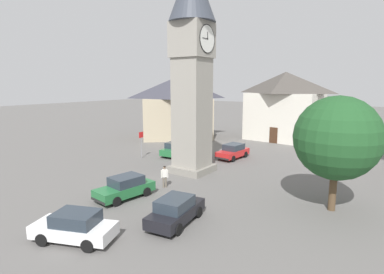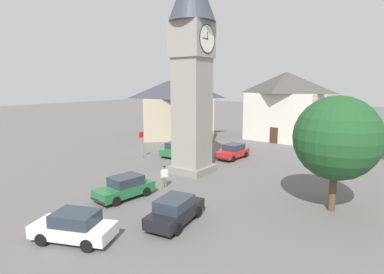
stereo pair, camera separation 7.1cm
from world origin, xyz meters
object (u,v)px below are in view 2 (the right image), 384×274
object	(u,v)px
car_black_far	(74,226)
clock_tower	(192,50)
building_terrace_right	(177,107)
car_red_corner	(177,149)
tree	(337,138)
road_sign	(141,140)
pedestrian	(164,175)
car_silver_kerb	(125,187)
car_blue_kerb	(233,151)
building_corner_back	(285,106)
car_white_side	(175,210)

from	to	relation	value
car_black_far	clock_tower	bearing A→B (deg)	-170.66
building_terrace_right	clock_tower	bearing A→B (deg)	41.69
car_red_corner	tree	size ratio (longest dim) A/B	0.60
clock_tower	road_sign	size ratio (longest dim) A/B	6.47
pedestrian	building_terrace_right	size ratio (longest dim) A/B	0.14
car_silver_kerb	pedestrian	bearing A→B (deg)	165.45
car_silver_kerb	pedestrian	distance (m)	3.34
car_blue_kerb	car_silver_kerb	distance (m)	14.46
road_sign	car_silver_kerb	bearing A→B (deg)	38.32
tree	clock_tower	bearing A→B (deg)	-99.64
pedestrian	building_corner_back	size ratio (longest dim) A/B	0.16
clock_tower	car_silver_kerb	bearing A→B (deg)	-0.80
clock_tower	car_white_side	world-z (taller)	clock_tower
pedestrian	car_blue_kerb	bearing A→B (deg)	-179.91
car_black_far	building_terrace_right	xyz separation A→B (m)	(-26.72, -14.02, 3.68)
tree	building_terrace_right	bearing A→B (deg)	-122.72
car_blue_kerb	building_corner_back	xyz separation A→B (m)	(-13.78, 0.70, 4.01)
clock_tower	building_corner_back	distance (m)	21.17
car_silver_kerb	tree	distance (m)	13.97
car_white_side	car_black_far	bearing A→B (deg)	-33.19
car_white_side	road_sign	bearing A→B (deg)	-129.29
clock_tower	building_terrace_right	distance (m)	18.76
car_blue_kerb	car_black_far	bearing A→B (deg)	4.31
car_silver_kerb	road_sign	world-z (taller)	road_sign
road_sign	car_black_far	bearing A→B (deg)	32.95
car_blue_kerb	road_sign	world-z (taller)	road_sign
car_silver_kerb	tree	world-z (taller)	tree
car_white_side	building_terrace_right	distance (m)	28.21
car_silver_kerb	road_sign	size ratio (longest dim) A/B	1.54
car_blue_kerb	building_corner_back	bearing A→B (deg)	177.11
car_red_corner	car_white_side	world-z (taller)	same
car_blue_kerb	building_corner_back	world-z (taller)	building_corner_back
car_silver_kerb	car_black_far	size ratio (longest dim) A/B	0.97
clock_tower	building_terrace_right	world-z (taller)	clock_tower
car_red_corner	building_corner_back	world-z (taller)	building_corner_back
car_white_side	tree	distance (m)	10.48
car_silver_kerb	building_terrace_right	distance (m)	24.45
car_silver_kerb	building_corner_back	xyz separation A→B (m)	(-28.22, 1.52, 4.01)
car_white_side	road_sign	world-z (taller)	road_sign
clock_tower	building_corner_back	bearing A→B (deg)	176.04
car_blue_kerb	car_black_far	xyz separation A→B (m)	(20.01, 1.51, 0.00)
car_silver_kerb	building_terrace_right	world-z (taller)	building_terrace_right
car_red_corner	pedestrian	bearing A→B (deg)	32.75
road_sign	pedestrian	bearing A→B (deg)	53.93
car_blue_kerb	building_terrace_right	size ratio (longest dim) A/B	0.35
car_silver_kerb	building_terrace_right	bearing A→B (deg)	-151.07
car_blue_kerb	car_black_far	size ratio (longest dim) A/B	0.95
building_terrace_right	road_sign	size ratio (longest dim) A/B	4.32
pedestrian	car_red_corner	bearing A→B (deg)	-147.25
pedestrian	car_black_far	bearing A→B (deg)	9.62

